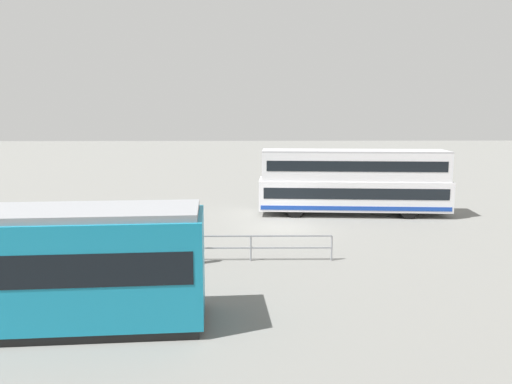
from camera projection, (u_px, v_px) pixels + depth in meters
ground_plane at (281, 227)px, 26.64m from camera, size 160.00×160.00×0.00m
double_decker_bus at (353, 182)px, 29.66m from camera, size 11.25×3.27×3.85m
pedestrian_near_railing at (193, 239)px, 20.06m from camera, size 0.37×0.37×1.80m
pedestrian_railing at (251, 244)px, 20.53m from camera, size 6.74×0.14×1.08m
info_sign at (150, 220)px, 20.06m from camera, size 1.12×0.12×2.60m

